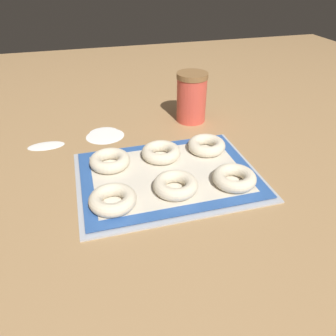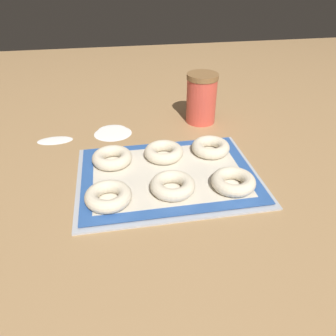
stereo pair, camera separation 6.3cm
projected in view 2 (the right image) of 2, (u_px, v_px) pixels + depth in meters
ground_plane at (176, 178)px, 0.81m from camera, size 2.80×2.80×0.00m
baking_tray at (168, 175)px, 0.81m from camera, size 0.44×0.33×0.01m
baking_mat at (168, 174)px, 0.81m from camera, size 0.42×0.31×0.00m
bagel_front_left at (108, 196)px, 0.70m from camera, size 0.10×0.10×0.03m
bagel_front_center at (173, 185)px, 0.74m from camera, size 0.10×0.10×0.03m
bagel_front_right at (233, 182)px, 0.75m from camera, size 0.10×0.10×0.03m
bagel_back_left at (112, 158)px, 0.84m from camera, size 0.10×0.10×0.03m
bagel_back_center at (164, 152)px, 0.86m from camera, size 0.10×0.10×0.03m
bagel_back_right at (211, 147)px, 0.88m from camera, size 0.10×0.10×0.03m
flour_canister at (201, 98)px, 1.04m from camera, size 0.10×0.10×0.16m
flour_patch_near at (113, 133)px, 1.01m from camera, size 0.12×0.11×0.00m
flour_patch_far at (112, 129)px, 1.03m from camera, size 0.09×0.07×0.00m
flour_patch_side at (55, 140)px, 0.97m from camera, size 0.10×0.05×0.00m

